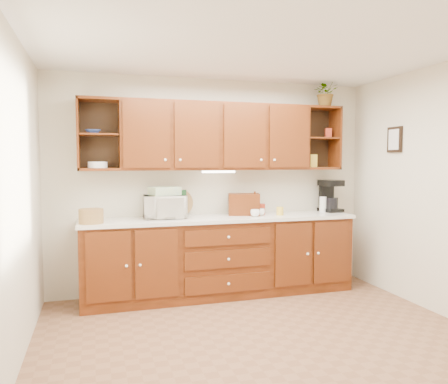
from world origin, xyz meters
TOP-DOWN VIEW (x-y plane):
  - floor at (0.00, 0.00)m, footprint 4.00×4.00m
  - ceiling at (0.00, 0.00)m, footprint 4.00×4.00m
  - back_wall at (0.00, 1.75)m, footprint 4.00×0.00m
  - left_wall at (-2.00, 0.00)m, footprint 0.00×3.50m
  - base_cabinets at (0.00, 1.45)m, footprint 3.20×0.60m
  - countertop at (0.00, 1.44)m, footprint 3.24×0.64m
  - upper_cabinets at (0.01, 1.59)m, footprint 3.20×0.33m
  - undercabinet_light at (0.00, 1.53)m, footprint 0.40×0.05m
  - framed_picture at (1.98, 0.90)m, footprint 0.03×0.24m
  - wicker_basket at (-1.47, 1.30)m, footprint 0.30×0.30m
  - microwave at (-0.65, 1.50)m, footprint 0.49×0.34m
  - towel_stack at (-0.65, 1.50)m, footprint 0.37×0.31m
  - wine_bottle at (-0.44, 1.46)m, footprint 0.08×0.08m
  - woven_tray at (-0.44, 1.69)m, footprint 0.33×0.13m
  - bread_box at (0.32, 1.54)m, footprint 0.42×0.32m
  - mug_tree at (0.42, 1.41)m, footprint 0.26×0.26m
  - canister_red at (0.55, 1.54)m, footprint 0.13×0.13m
  - canister_white at (1.40, 1.53)m, footprint 0.09×0.09m
  - canister_yellow at (0.74, 1.39)m, footprint 0.09×0.09m
  - coffee_maker at (1.52, 1.57)m, footprint 0.26×0.31m
  - bowl_stack at (-1.43, 1.56)m, footprint 0.20×0.20m
  - plate_stack at (-1.39, 1.58)m, footprint 0.26×0.26m
  - pantry_box_yellow at (1.28, 1.58)m, footprint 0.10×0.08m
  - pantry_box_red at (1.48, 1.57)m, footprint 0.10×0.09m
  - potted_plant at (1.43, 1.55)m, footprint 0.37×0.34m

SIDE VIEW (x-z plane):
  - floor at x=0.00m, z-range 0.00..0.00m
  - base_cabinets at x=0.00m, z-range 0.00..0.90m
  - countertop at x=0.00m, z-range 0.90..0.94m
  - woven_tray at x=-0.44m, z-range 0.79..1.11m
  - mug_tree at x=0.42m, z-range 0.84..1.13m
  - canister_yellow at x=0.74m, z-range 0.94..1.04m
  - canister_red at x=0.55m, z-range 0.94..1.07m
  - wicker_basket at x=-1.47m, z-range 0.94..1.09m
  - canister_white at x=1.40m, z-range 0.94..1.14m
  - bread_box at x=0.32m, z-range 0.94..1.20m
  - microwave at x=-0.65m, z-range 0.94..1.21m
  - wine_bottle at x=-0.44m, z-range 0.94..1.27m
  - coffee_maker at x=1.52m, z-range 0.93..1.34m
  - towel_stack at x=-0.65m, z-range 1.21..1.30m
  - back_wall at x=0.00m, z-range -0.70..3.30m
  - left_wall at x=-2.00m, z-range -0.45..3.05m
  - undercabinet_light at x=0.00m, z-range 1.46..1.48m
  - plate_stack at x=-1.39m, z-range 1.52..1.59m
  - pantry_box_yellow at x=1.28m, z-range 1.52..1.68m
  - framed_picture at x=1.98m, z-range 1.70..2.00m
  - upper_cabinets at x=0.01m, z-range 1.49..2.29m
  - bowl_stack at x=-1.43m, z-range 1.90..1.94m
  - pantry_box_red at x=1.48m, z-range 1.90..2.02m
  - potted_plant at x=1.43m, z-range 2.29..2.65m
  - ceiling at x=0.00m, z-range 2.60..2.60m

